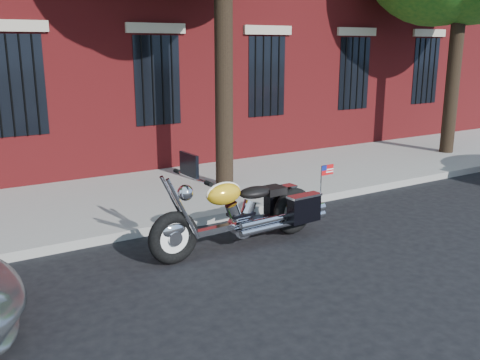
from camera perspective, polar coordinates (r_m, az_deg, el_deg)
ground at (r=8.54m, az=5.23°, el=-6.30°), size 120.00×120.00×0.00m
curb at (r=9.59m, az=0.30°, el=-3.45°), size 40.00×0.16×0.15m
sidewalk at (r=11.17m, az=-4.80°, el=-0.95°), size 40.00×3.60×0.15m
motorcycle at (r=8.07m, az=0.69°, el=-3.55°), size 3.08×0.94×1.54m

